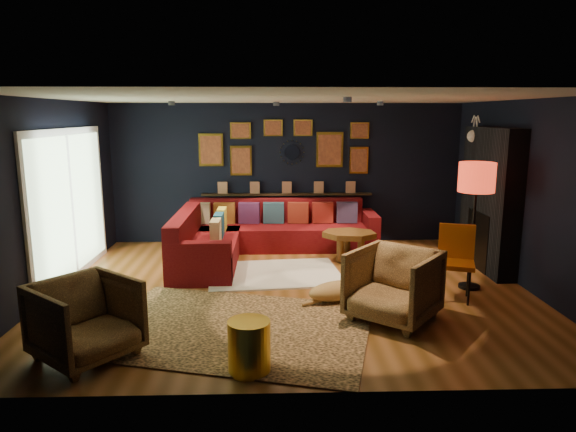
{
  "coord_description": "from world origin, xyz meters",
  "views": [
    {
      "loc": [
        -0.28,
        -6.84,
        2.39
      ],
      "look_at": [
        -0.05,
        0.3,
        0.97
      ],
      "focal_mm": 32.0,
      "sensor_mm": 36.0,
      "label": 1
    }
  ],
  "objects_px": {
    "coffee_table": "(349,237)",
    "armchair_right": "(393,282)",
    "orange_chair": "(456,255)",
    "dog": "(338,287)",
    "gold_stool": "(249,346)",
    "sectional": "(253,236)",
    "pouf": "(207,256)",
    "armchair_left": "(85,316)",
    "floor_lamp": "(476,183)"
  },
  "relations": [
    {
      "from": "coffee_table",
      "to": "armchair_right",
      "type": "bearing_deg",
      "value": -86.93
    },
    {
      "from": "armchair_right",
      "to": "orange_chair",
      "type": "xyz_separation_m",
      "value": [
        1.0,
        0.73,
        0.11
      ]
    },
    {
      "from": "dog",
      "to": "gold_stool",
      "type": "bearing_deg",
      "value": -141.37
    },
    {
      "from": "sectional",
      "to": "pouf",
      "type": "height_order",
      "value": "sectional"
    },
    {
      "from": "pouf",
      "to": "armchair_left",
      "type": "xyz_separation_m",
      "value": [
        -0.82,
        -2.94,
        0.22
      ]
    },
    {
      "from": "pouf",
      "to": "floor_lamp",
      "type": "height_order",
      "value": "floor_lamp"
    },
    {
      "from": "sectional",
      "to": "gold_stool",
      "type": "height_order",
      "value": "sectional"
    },
    {
      "from": "sectional",
      "to": "armchair_left",
      "type": "xyz_separation_m",
      "value": [
        -1.51,
        -3.84,
        0.12
      ]
    },
    {
      "from": "sectional",
      "to": "gold_stool",
      "type": "relative_size",
      "value": 6.75
    },
    {
      "from": "orange_chair",
      "to": "armchair_right",
      "type": "bearing_deg",
      "value": -125.14
    },
    {
      "from": "armchair_left",
      "to": "dog",
      "type": "xyz_separation_m",
      "value": [
        2.69,
        1.5,
        -0.25
      ]
    },
    {
      "from": "armchair_right",
      "to": "floor_lamp",
      "type": "relative_size",
      "value": 0.53
    },
    {
      "from": "armchair_left",
      "to": "orange_chair",
      "type": "distance_m",
      "value": 4.55
    },
    {
      "from": "floor_lamp",
      "to": "coffee_table",
      "type": "bearing_deg",
      "value": 135.84
    },
    {
      "from": "gold_stool",
      "to": "orange_chair",
      "type": "relative_size",
      "value": 0.52
    },
    {
      "from": "sectional",
      "to": "armchair_left",
      "type": "height_order",
      "value": "armchair_left"
    },
    {
      "from": "floor_lamp",
      "to": "pouf",
      "type": "bearing_deg",
      "value": 165.77
    },
    {
      "from": "coffee_table",
      "to": "orange_chair",
      "type": "relative_size",
      "value": 1.04
    },
    {
      "from": "dog",
      "to": "armchair_right",
      "type": "bearing_deg",
      "value": -68.86
    },
    {
      "from": "gold_stool",
      "to": "dog",
      "type": "distance_m",
      "value": 2.12
    },
    {
      "from": "armchair_right",
      "to": "orange_chair",
      "type": "height_order",
      "value": "orange_chair"
    },
    {
      "from": "pouf",
      "to": "dog",
      "type": "height_order",
      "value": "pouf"
    },
    {
      "from": "floor_lamp",
      "to": "dog",
      "type": "relative_size",
      "value": 1.59
    },
    {
      "from": "sectional",
      "to": "gold_stool",
      "type": "bearing_deg",
      "value": -88.42
    },
    {
      "from": "sectional",
      "to": "coffee_table",
      "type": "relative_size",
      "value": 3.36
    },
    {
      "from": "floor_lamp",
      "to": "dog",
      "type": "bearing_deg",
      "value": -166.12
    },
    {
      "from": "orange_chair",
      "to": "floor_lamp",
      "type": "bearing_deg",
      "value": 64.84
    },
    {
      "from": "dog",
      "to": "armchair_left",
      "type": "bearing_deg",
      "value": -171.84
    },
    {
      "from": "armchair_right",
      "to": "orange_chair",
      "type": "bearing_deg",
      "value": 75.44
    },
    {
      "from": "armchair_left",
      "to": "orange_chair",
      "type": "relative_size",
      "value": 0.91
    },
    {
      "from": "armchair_left",
      "to": "orange_chair",
      "type": "xyz_separation_m",
      "value": [
        4.25,
        1.61,
        0.13
      ]
    },
    {
      "from": "sectional",
      "to": "floor_lamp",
      "type": "bearing_deg",
      "value": -30.95
    },
    {
      "from": "coffee_table",
      "to": "armchair_left",
      "type": "bearing_deg",
      "value": -132.38
    },
    {
      "from": "armchair_left",
      "to": "gold_stool",
      "type": "relative_size",
      "value": 1.75
    },
    {
      "from": "floor_lamp",
      "to": "dog",
      "type": "xyz_separation_m",
      "value": [
        -1.92,
        -0.47,
        -1.3
      ]
    },
    {
      "from": "sectional",
      "to": "pouf",
      "type": "distance_m",
      "value": 1.14
    },
    {
      "from": "coffee_table",
      "to": "dog",
      "type": "xyz_separation_m",
      "value": [
        -0.43,
        -1.92,
        -0.2
      ]
    },
    {
      "from": "armchair_left",
      "to": "gold_stool",
      "type": "xyz_separation_m",
      "value": [
        1.62,
        -0.32,
        -0.19
      ]
    },
    {
      "from": "armchair_right",
      "to": "dog",
      "type": "height_order",
      "value": "armchair_right"
    },
    {
      "from": "pouf",
      "to": "sectional",
      "type": "bearing_deg",
      "value": 52.67
    },
    {
      "from": "pouf",
      "to": "floor_lamp",
      "type": "bearing_deg",
      "value": -14.23
    },
    {
      "from": "gold_stool",
      "to": "coffee_table",
      "type": "bearing_deg",
      "value": 68.16
    },
    {
      "from": "armchair_right",
      "to": "coffee_table",
      "type": "bearing_deg",
      "value": 132.19
    },
    {
      "from": "pouf",
      "to": "armchair_right",
      "type": "bearing_deg",
      "value": -40.23
    },
    {
      "from": "sectional",
      "to": "dog",
      "type": "distance_m",
      "value": 2.62
    },
    {
      "from": "pouf",
      "to": "armchair_left",
      "type": "bearing_deg",
      "value": -105.62
    },
    {
      "from": "sectional",
      "to": "orange_chair",
      "type": "distance_m",
      "value": 3.55
    },
    {
      "from": "orange_chair",
      "to": "floor_lamp",
      "type": "xyz_separation_m",
      "value": [
        0.35,
        0.37,
        0.91
      ]
    },
    {
      "from": "sectional",
      "to": "orange_chair",
      "type": "xyz_separation_m",
      "value": [
        2.75,
        -2.23,
        0.25
      ]
    },
    {
      "from": "gold_stool",
      "to": "floor_lamp",
      "type": "relative_size",
      "value": 0.29
    }
  ]
}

